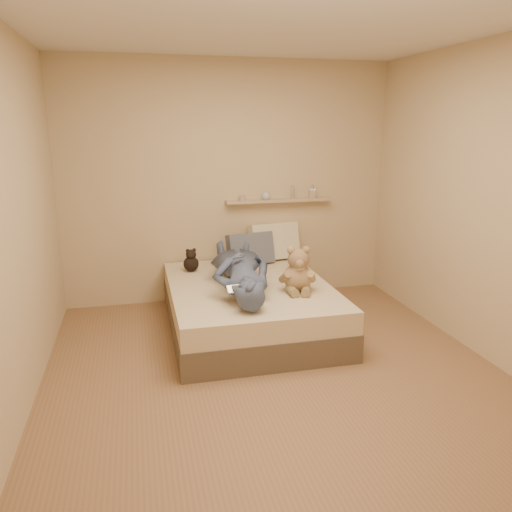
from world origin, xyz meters
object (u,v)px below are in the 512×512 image
object	(u,v)px
bed	(249,306)
dark_plush	(191,261)
pillow_grey	(250,249)
wall_shelf	(279,201)
teddy_bear	(298,273)
game_console	(237,289)
person	(240,269)
pillow_cream	(274,242)

from	to	relation	value
bed	dark_plush	size ratio (longest dim) A/B	7.75
pillow_grey	wall_shelf	distance (m)	0.65
teddy_bear	wall_shelf	distance (m)	1.32
game_console	teddy_bear	bearing A→B (deg)	21.43
teddy_bear	person	distance (m)	0.54
person	wall_shelf	xyz separation A→B (m)	(0.66, 0.99, 0.47)
dark_plush	pillow_cream	distance (m)	1.00
bed	teddy_bear	size ratio (longest dim) A/B	4.42
wall_shelf	teddy_bear	bearing A→B (deg)	-97.85
bed	dark_plush	world-z (taller)	dark_plush
bed	game_console	xyz separation A→B (m)	(-0.23, -0.55, 0.38)
teddy_bear	wall_shelf	bearing A→B (deg)	82.15
dark_plush	pillow_grey	distance (m)	0.67
game_console	pillow_cream	world-z (taller)	pillow_cream
bed	wall_shelf	size ratio (longest dim) A/B	1.58
person	wall_shelf	bearing A→B (deg)	-118.22
teddy_bear	pillow_cream	bearing A→B (deg)	85.28
pillow_grey	wall_shelf	xyz separation A→B (m)	(0.38, 0.22, 0.48)
teddy_bear	pillow_grey	world-z (taller)	teddy_bear
game_console	wall_shelf	bearing A→B (deg)	62.05
game_console	pillow_cream	bearing A→B (deg)	63.10
dark_plush	pillow_cream	bearing A→B (deg)	15.68
game_console	wall_shelf	world-z (taller)	wall_shelf
pillow_cream	teddy_bear	bearing A→B (deg)	-94.72
game_console	dark_plush	world-z (taller)	dark_plush
teddy_bear	pillow_grey	xyz separation A→B (m)	(-0.21, 1.00, -0.01)
dark_plush	pillow_grey	size ratio (longest dim) A/B	0.49
teddy_bear	pillow_cream	distance (m)	1.15
dark_plush	pillow_grey	bearing A→B (deg)	11.19
pillow_cream	game_console	bearing A→B (deg)	-116.90
wall_shelf	game_console	bearing A→B (deg)	-117.95
bed	person	xyz separation A→B (m)	(-0.11, -0.08, 0.40)
game_console	person	distance (m)	0.49
bed	game_console	world-z (taller)	game_console
dark_plush	wall_shelf	distance (m)	1.22
bed	person	size ratio (longest dim) A/B	1.28
bed	game_console	size ratio (longest dim) A/B	10.52
teddy_bear	pillow_grey	size ratio (longest dim) A/B	0.86
bed	game_console	distance (m)	0.71
person	game_console	bearing A→B (deg)	80.95
pillow_cream	person	world-z (taller)	pillow_cream
teddy_bear	pillow_cream	xyz separation A→B (m)	(0.09, 1.14, 0.02)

